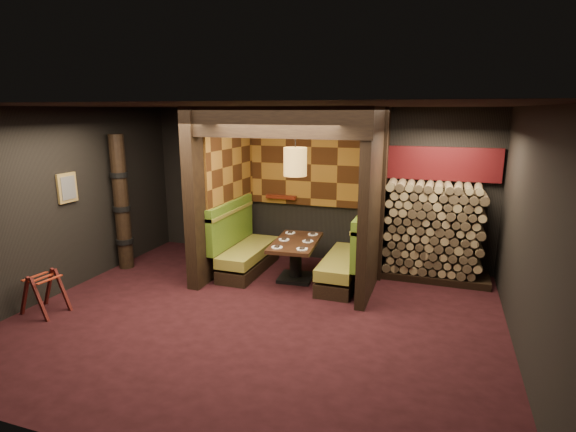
# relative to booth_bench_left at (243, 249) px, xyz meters

# --- Properties ---
(floor) EXTENTS (6.50, 5.50, 0.02)m
(floor) POSITION_rel_booth_bench_left_xyz_m (0.96, -1.65, -0.41)
(floor) COLOR black
(floor) RESTS_ON ground
(ceiling) EXTENTS (6.50, 5.50, 0.02)m
(ceiling) POSITION_rel_booth_bench_left_xyz_m (0.96, -1.65, 2.46)
(ceiling) COLOR black
(ceiling) RESTS_ON ground
(wall_back) EXTENTS (6.50, 0.02, 2.85)m
(wall_back) POSITION_rel_booth_bench_left_xyz_m (0.96, 1.11, 1.02)
(wall_back) COLOR black
(wall_back) RESTS_ON ground
(wall_front) EXTENTS (6.50, 0.02, 2.85)m
(wall_front) POSITION_rel_booth_bench_left_xyz_m (0.96, -4.41, 1.02)
(wall_front) COLOR black
(wall_front) RESTS_ON ground
(wall_left) EXTENTS (0.02, 5.50, 2.85)m
(wall_left) POSITION_rel_booth_bench_left_xyz_m (-2.30, -1.65, 1.02)
(wall_left) COLOR black
(wall_left) RESTS_ON ground
(wall_right) EXTENTS (0.02, 5.50, 2.85)m
(wall_right) POSITION_rel_booth_bench_left_xyz_m (4.22, -1.65, 1.02)
(wall_right) COLOR black
(wall_right) RESTS_ON ground
(partition_left) EXTENTS (0.20, 2.20, 2.85)m
(partition_left) POSITION_rel_booth_bench_left_xyz_m (-0.39, -0.00, 1.02)
(partition_left) COLOR black
(partition_left) RESTS_ON floor
(partition_right) EXTENTS (0.15, 2.10, 2.85)m
(partition_right) POSITION_rel_booth_bench_left_xyz_m (2.26, 0.05, 1.02)
(partition_right) COLOR black
(partition_right) RESTS_ON floor
(header_beam) EXTENTS (2.85, 0.18, 0.44)m
(header_beam) POSITION_rel_booth_bench_left_xyz_m (0.94, -0.95, 2.23)
(header_beam) COLOR black
(header_beam) RESTS_ON partition_left
(tapa_back_panel) EXTENTS (2.40, 0.06, 1.55)m
(tapa_back_panel) POSITION_rel_booth_bench_left_xyz_m (0.94, 1.06, 1.42)
(tapa_back_panel) COLOR #8F5D1E
(tapa_back_panel) RESTS_ON wall_back
(tapa_side_panel) EXTENTS (0.04, 1.85, 1.45)m
(tapa_side_panel) POSITION_rel_booth_bench_left_xyz_m (-0.27, 0.17, 1.45)
(tapa_side_panel) COLOR #8F5D1E
(tapa_side_panel) RESTS_ON partition_left
(lacquer_shelf) EXTENTS (0.60, 0.12, 0.07)m
(lacquer_shelf) POSITION_rel_booth_bench_left_xyz_m (0.36, 1.00, 0.78)
(lacquer_shelf) COLOR #5D1B0D
(lacquer_shelf) RESTS_ON wall_back
(booth_bench_left) EXTENTS (0.68, 1.60, 1.14)m
(booth_bench_left) POSITION_rel_booth_bench_left_xyz_m (0.00, 0.00, 0.00)
(booth_bench_left) COLOR black
(booth_bench_left) RESTS_ON floor
(booth_bench_right) EXTENTS (0.68, 1.60, 1.14)m
(booth_bench_right) POSITION_rel_booth_bench_left_xyz_m (1.89, 0.00, 0.00)
(booth_bench_right) COLOR black
(booth_bench_right) RESTS_ON floor
(dining_table) EXTENTS (0.81, 1.34, 0.68)m
(dining_table) POSITION_rel_booth_bench_left_xyz_m (1.02, -0.12, 0.05)
(dining_table) COLOR black
(dining_table) RESTS_ON floor
(place_settings) EXTENTS (0.66, 1.10, 0.03)m
(place_settings) POSITION_rel_booth_bench_left_xyz_m (1.02, -0.12, 0.29)
(place_settings) COLOR white
(place_settings) RESTS_ON dining_table
(pendant_lamp) EXTENTS (0.37, 0.37, 1.08)m
(pendant_lamp) POSITION_rel_booth_bench_left_xyz_m (1.02, -0.17, 1.60)
(pendant_lamp) COLOR #AF823C
(pendant_lamp) RESTS_ON ceiling
(framed_picture) EXTENTS (0.05, 0.36, 0.46)m
(framed_picture) POSITION_rel_booth_bench_left_xyz_m (-2.25, -1.55, 1.22)
(framed_picture) COLOR olive
(framed_picture) RESTS_ON wall_left
(luggage_rack) EXTENTS (0.62, 0.47, 0.64)m
(luggage_rack) POSITION_rel_booth_bench_left_xyz_m (-1.93, -2.49, -0.08)
(luggage_rack) COLOR #3F100D
(luggage_rack) RESTS_ON floor
(totem_column) EXTENTS (0.31, 0.31, 2.40)m
(totem_column) POSITION_rel_booth_bench_left_xyz_m (-2.09, -0.55, 0.79)
(totem_column) COLOR black
(totem_column) RESTS_ON floor
(firewood_stack) EXTENTS (1.73, 0.70, 1.64)m
(firewood_stack) POSITION_rel_booth_bench_left_xyz_m (3.25, 0.70, 0.42)
(firewood_stack) COLOR black
(firewood_stack) RESTS_ON floor
(mosaic_header) EXTENTS (1.83, 0.10, 0.56)m
(mosaic_header) POSITION_rel_booth_bench_left_xyz_m (3.25, 1.03, 1.52)
(mosaic_header) COLOR maroon
(mosaic_header) RESTS_ON wall_back
(bay_front_post) EXTENTS (0.08, 0.08, 2.85)m
(bay_front_post) POSITION_rel_booth_bench_left_xyz_m (2.35, 0.31, 1.02)
(bay_front_post) COLOR black
(bay_front_post) RESTS_ON floor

